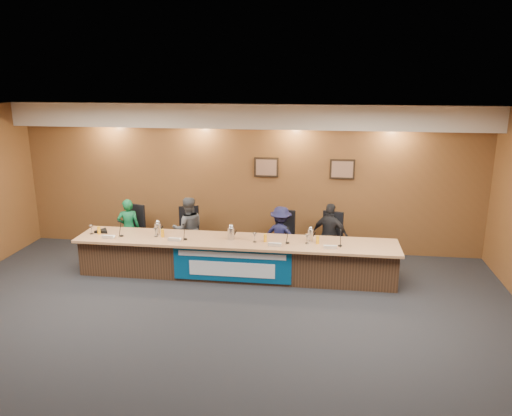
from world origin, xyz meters
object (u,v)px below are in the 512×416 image
Objects in this scene: banner at (232,265)px; panelist_b at (188,229)px; office_chair_a at (131,234)px; carafe_right at (311,235)px; panelist_c at (281,236)px; office_chair_d at (330,242)px; carafe_mid at (231,234)px; office_chair_b at (190,236)px; panelist_a at (129,228)px; panelist_d at (330,236)px; dais_body at (236,259)px; office_chair_c at (281,240)px; carafe_left at (158,229)px; speakerphone at (102,231)px.

banner is 1.63m from panelist_b.
carafe_right is (3.83, -0.77, 0.39)m from office_chair_a.
panelist_c reaches higher than office_chair_d.
carafe_mid is at bearing -1.38° from office_chair_a.
panelist_a is at bearing 167.97° from office_chair_b.
panelist_d is at bearing 160.79° from panelist_a.
dais_body is 2.56m from office_chair_a.
dais_body is at bearing -117.05° from office_chair_c.
office_chair_a is 3.22m from office_chair_c.
panelist_d reaches higher than carafe_left.
panelist_c is at bearing 42.13° from dais_body.
carafe_mid is (1.05, -0.86, 0.39)m from office_chair_b.
panelist_c reaches higher than office_chair_b.
dais_body is at bearing 126.55° from panelist_b.
speakerphone is (-0.26, -0.68, 0.14)m from panelist_a.
office_chair_d is 1.50× the size of speakerphone.
dais_body is 12.50× the size of office_chair_d.
carafe_left is at bearing -22.26° from office_chair_a.
carafe_right reaches higher than dais_body.
panelist_d is 2.74× the size of office_chair_d.
speakerphone reaches higher than banner.
carafe_left is (-1.54, 0.06, 0.51)m from dais_body.
speakerphone is (-2.68, 0.04, 0.43)m from dais_body.
panelist_b is at bearing -159.92° from office_chair_c.
carafe_mid is 0.98× the size of carafe_right.
speakerphone is (-0.26, -0.78, 0.30)m from office_chair_a.
office_chair_c is at bearing 57.14° from banner.
dais_body is at bearing 0.02° from office_chair_a.
panelist_b is 1.31m from office_chair_a.
panelist_a is 1.29m from panelist_b.
carafe_mid is at bearing -152.91° from dais_body.
office_chair_d is 2.11× the size of carafe_left.
office_chair_b is at bearing -110.73° from panelist_b.
panelist_b is 1.93m from panelist_c.
speakerphone is (-4.10, -0.01, -0.09)m from carafe_right.
speakerphone is (-2.60, 0.08, -0.09)m from carafe_mid.
carafe_mid is (-0.08, -0.04, 0.52)m from dais_body.
panelist_d is 4.52m from speakerphone.
carafe_right is 4.10m from speakerphone.
office_chair_b is at bearing 19.59° from panelist_d.
office_chair_c is (3.22, 0.00, 0.00)m from office_chair_a.
carafe_left reaches higher than office_chair_b.
panelist_a is 0.96× the size of panelist_d.
office_chair_c is at bearing 18.82° from office_chair_a.
panelist_c is 0.93× the size of panelist_d.
banner is 9.32× the size of carafe_right.
dais_body reaches higher than office_chair_d.
banner is 2.69m from panelist_a.
office_chair_b is 2.07× the size of carafe_mid.
carafe_left is 2.96m from carafe_right.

